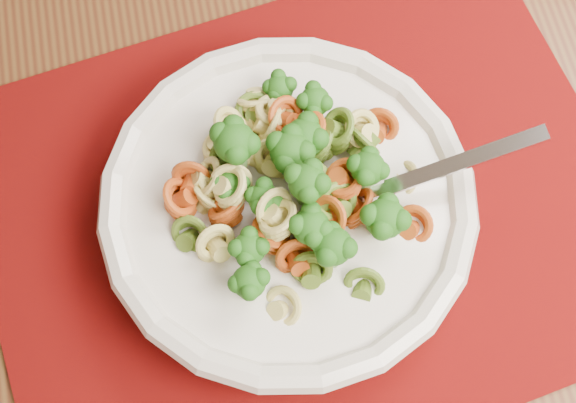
# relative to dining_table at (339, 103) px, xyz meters

# --- Properties ---
(dining_table) EXTENTS (1.75, 1.42, 0.74)m
(dining_table) POSITION_rel_dining_table_xyz_m (0.00, 0.00, 0.00)
(dining_table) COLOR #563518
(dining_table) RESTS_ON ground
(placemat) EXTENTS (0.58, 0.54, 0.00)m
(placemat) POSITION_rel_dining_table_xyz_m (-0.01, -0.14, 0.09)
(placemat) COLOR #630904
(placemat) RESTS_ON dining_table
(pasta_bowl) EXTENTS (0.26, 0.26, 0.05)m
(pasta_bowl) POSITION_rel_dining_table_xyz_m (-0.02, -0.15, 0.12)
(pasta_bowl) COLOR silver
(pasta_bowl) RESTS_ON placemat
(pasta_broccoli_heap) EXTENTS (0.22, 0.22, 0.06)m
(pasta_broccoli_heap) POSITION_rel_dining_table_xyz_m (-0.02, -0.15, 0.14)
(pasta_broccoli_heap) COLOR #DCCD6D
(pasta_broccoli_heap) RESTS_ON pasta_bowl
(fork) EXTENTS (0.18, 0.09, 0.08)m
(fork) POSITION_rel_dining_table_xyz_m (0.02, -0.15, 0.14)
(fork) COLOR silver
(fork) RESTS_ON pasta_bowl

